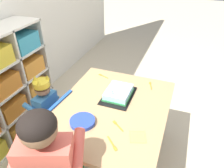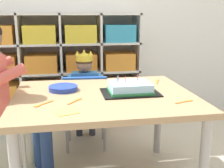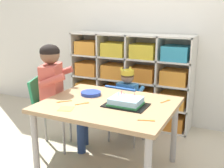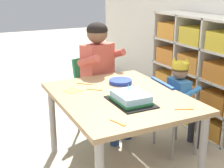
{
  "view_description": "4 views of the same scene",
  "coord_description": "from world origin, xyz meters",
  "px_view_note": "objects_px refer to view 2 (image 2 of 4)",
  "views": [
    {
      "loc": [
        -1.27,
        -0.47,
        1.74
      ],
      "look_at": [
        0.04,
        0.01,
        0.83
      ],
      "focal_mm": 34.23,
      "sensor_mm": 36.0,
      "label": 1
    },
    {
      "loc": [
        -0.24,
        -1.67,
        1.12
      ],
      "look_at": [
        0.04,
        -0.03,
        0.7
      ],
      "focal_mm": 45.35,
      "sensor_mm": 36.0,
      "label": 2
    },
    {
      "loc": [
        1.01,
        -2.02,
        1.4
      ],
      "look_at": [
        0.07,
        -0.08,
        0.83
      ],
      "focal_mm": 44.85,
      "sensor_mm": 36.0,
      "label": 3
    },
    {
      "loc": [
        1.91,
        -1.0,
        1.41
      ],
      "look_at": [
        0.05,
        -0.09,
        0.74
      ],
      "focal_mm": 50.1,
      "sensor_mm": 36.0,
      "label": 4
    }
  ],
  "objects_px": {
    "activity_table": "(104,105)",
    "fork_at_table_front_edge": "(185,102)",
    "adult_helper_seated": "(2,86)",
    "fork_near_cake_tray": "(75,101)",
    "fork_by_napkin": "(43,104)",
    "fork_beside_plate_stack": "(157,82)",
    "child_with_crown": "(85,87)",
    "classroom_chair_blue": "(85,105)",
    "birthday_cake_on_tray": "(130,89)",
    "paper_plate_stack": "(63,88)"
  },
  "relations": [
    {
      "from": "activity_table",
      "to": "fork_at_table_front_edge",
      "type": "height_order",
      "value": "fork_at_table_front_edge"
    },
    {
      "from": "birthday_cake_on_tray",
      "to": "fork_near_cake_tray",
      "type": "height_order",
      "value": "birthday_cake_on_tray"
    },
    {
      "from": "classroom_chair_blue",
      "to": "fork_by_napkin",
      "type": "xyz_separation_m",
      "value": [
        -0.28,
        -0.68,
        0.25
      ]
    },
    {
      "from": "fork_by_napkin",
      "to": "paper_plate_stack",
      "type": "bearing_deg",
      "value": 21.89
    },
    {
      "from": "adult_helper_seated",
      "to": "fork_at_table_front_edge",
      "type": "bearing_deg",
      "value": -130.9
    },
    {
      "from": "fork_by_napkin",
      "to": "classroom_chair_blue",
      "type": "bearing_deg",
      "value": 21.24
    },
    {
      "from": "fork_beside_plate_stack",
      "to": "fork_by_napkin",
      "type": "bearing_deg",
      "value": -42.25
    },
    {
      "from": "birthday_cake_on_tray",
      "to": "fork_at_table_front_edge",
      "type": "height_order",
      "value": "birthday_cake_on_tray"
    },
    {
      "from": "fork_at_table_front_edge",
      "to": "fork_beside_plate_stack",
      "type": "relative_size",
      "value": 1.01
    },
    {
      "from": "classroom_chair_blue",
      "to": "fork_at_table_front_edge",
      "type": "xyz_separation_m",
      "value": [
        0.51,
        -0.77,
        0.25
      ]
    },
    {
      "from": "classroom_chair_blue",
      "to": "fork_beside_plate_stack",
      "type": "xyz_separation_m",
      "value": [
        0.51,
        -0.28,
        0.25
      ]
    },
    {
      "from": "fork_near_cake_tray",
      "to": "classroom_chair_blue",
      "type": "bearing_deg",
      "value": -152.4
    },
    {
      "from": "child_with_crown",
      "to": "paper_plate_stack",
      "type": "distance_m",
      "value": 0.55
    },
    {
      "from": "activity_table",
      "to": "fork_at_table_front_edge",
      "type": "distance_m",
      "value": 0.49
    },
    {
      "from": "activity_table",
      "to": "classroom_chair_blue",
      "type": "height_order",
      "value": "classroom_chair_blue"
    },
    {
      "from": "paper_plate_stack",
      "to": "fork_near_cake_tray",
      "type": "xyz_separation_m",
      "value": [
        0.07,
        -0.25,
        -0.01
      ]
    },
    {
      "from": "fork_beside_plate_stack",
      "to": "fork_near_cake_tray",
      "type": "bearing_deg",
      "value": -37.86
    },
    {
      "from": "classroom_chair_blue",
      "to": "paper_plate_stack",
      "type": "xyz_separation_m",
      "value": [
        -0.17,
        -0.4,
        0.26
      ]
    },
    {
      "from": "birthday_cake_on_tray",
      "to": "fork_by_napkin",
      "type": "xyz_separation_m",
      "value": [
        -0.53,
        -0.14,
        -0.03
      ]
    },
    {
      "from": "activity_table",
      "to": "fork_at_table_front_edge",
      "type": "bearing_deg",
      "value": -28.17
    },
    {
      "from": "paper_plate_stack",
      "to": "fork_beside_plate_stack",
      "type": "height_order",
      "value": "paper_plate_stack"
    },
    {
      "from": "classroom_chair_blue",
      "to": "adult_helper_seated",
      "type": "bearing_deg",
      "value": 39.37
    },
    {
      "from": "paper_plate_stack",
      "to": "fork_near_cake_tray",
      "type": "height_order",
      "value": "paper_plate_stack"
    },
    {
      "from": "adult_helper_seated",
      "to": "fork_beside_plate_stack",
      "type": "relative_size",
      "value": 8.92
    },
    {
      "from": "adult_helper_seated",
      "to": "paper_plate_stack",
      "type": "relative_size",
      "value": 5.78
    },
    {
      "from": "birthday_cake_on_tray",
      "to": "fork_by_napkin",
      "type": "bearing_deg",
      "value": -165.37
    },
    {
      "from": "birthday_cake_on_tray",
      "to": "paper_plate_stack",
      "type": "relative_size",
      "value": 1.9
    },
    {
      "from": "paper_plate_stack",
      "to": "fork_at_table_front_edge",
      "type": "distance_m",
      "value": 0.77
    },
    {
      "from": "paper_plate_stack",
      "to": "fork_beside_plate_stack",
      "type": "distance_m",
      "value": 0.69
    },
    {
      "from": "birthday_cake_on_tray",
      "to": "fork_near_cake_tray",
      "type": "relative_size",
      "value": 3.24
    },
    {
      "from": "fork_by_napkin",
      "to": "fork_near_cake_tray",
      "type": "bearing_deg",
      "value": -36.87
    },
    {
      "from": "classroom_chair_blue",
      "to": "fork_near_cake_tray",
      "type": "distance_m",
      "value": 0.7
    },
    {
      "from": "birthday_cake_on_tray",
      "to": "fork_near_cake_tray",
      "type": "bearing_deg",
      "value": -162.59
    },
    {
      "from": "child_with_crown",
      "to": "adult_helper_seated",
      "type": "distance_m",
      "value": 0.76
    },
    {
      "from": "child_with_crown",
      "to": "paper_plate_stack",
      "type": "relative_size",
      "value": 4.45
    },
    {
      "from": "adult_helper_seated",
      "to": "fork_near_cake_tray",
      "type": "xyz_separation_m",
      "value": [
        0.45,
        -0.26,
        -0.04
      ]
    },
    {
      "from": "activity_table",
      "to": "fork_beside_plate_stack",
      "type": "xyz_separation_m",
      "value": [
        0.43,
        0.26,
        0.07
      ]
    },
    {
      "from": "paper_plate_stack",
      "to": "fork_by_napkin",
      "type": "bearing_deg",
      "value": -112.16
    },
    {
      "from": "activity_table",
      "to": "fork_by_napkin",
      "type": "bearing_deg",
      "value": -158.89
    },
    {
      "from": "fork_at_table_front_edge",
      "to": "birthday_cake_on_tray",
      "type": "bearing_deg",
      "value": -60.19
    },
    {
      "from": "fork_at_table_front_edge",
      "to": "classroom_chair_blue",
      "type": "bearing_deg",
      "value": -76.02
    },
    {
      "from": "child_with_crown",
      "to": "fork_at_table_front_edge",
      "type": "relative_size",
      "value": 6.82
    },
    {
      "from": "fork_at_table_front_edge",
      "to": "fork_beside_plate_stack",
      "type": "distance_m",
      "value": 0.49
    },
    {
      "from": "child_with_crown",
      "to": "birthday_cake_on_tray",
      "type": "bearing_deg",
      "value": 114.42
    },
    {
      "from": "fork_by_napkin",
      "to": "fork_at_table_front_edge",
      "type": "bearing_deg",
      "value": -52.4
    },
    {
      "from": "fork_near_cake_tray",
      "to": "fork_beside_plate_stack",
      "type": "bearing_deg",
      "value": 157.73
    },
    {
      "from": "child_with_crown",
      "to": "fork_beside_plate_stack",
      "type": "relative_size",
      "value": 6.86
    },
    {
      "from": "fork_by_napkin",
      "to": "fork_beside_plate_stack",
      "type": "bearing_deg",
      "value": -19.35
    },
    {
      "from": "paper_plate_stack",
      "to": "classroom_chair_blue",
      "type": "bearing_deg",
      "value": 66.73
    },
    {
      "from": "adult_helper_seated",
      "to": "fork_by_napkin",
      "type": "relative_size",
      "value": 10.12
    }
  ]
}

